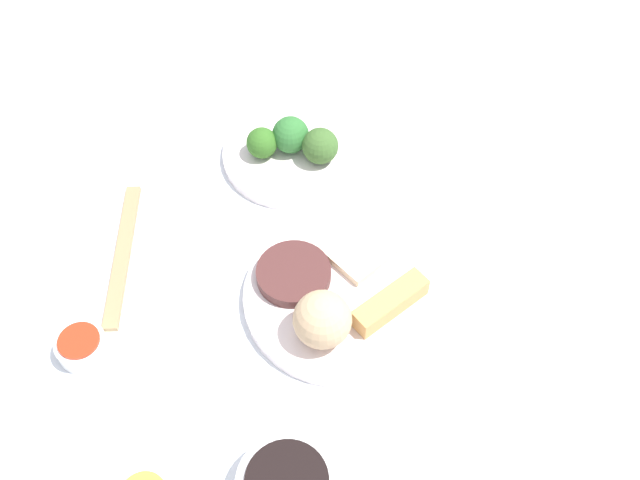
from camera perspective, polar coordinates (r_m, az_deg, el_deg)
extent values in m
cube|color=silver|center=(0.90, -0.42, -7.86)|extent=(2.20, 2.20, 0.02)
cylinder|color=white|center=(0.91, 1.69, -4.57)|extent=(0.25, 0.25, 0.02)
sphere|color=tan|center=(0.84, 0.20, -6.48)|extent=(0.07, 0.07, 0.07)
cube|color=tan|center=(0.88, 5.73, -5.08)|extent=(0.11, 0.03, 0.03)
cube|color=beige|center=(0.93, 3.11, -0.95)|extent=(0.08, 0.08, 0.01)
cylinder|color=#4A2725|center=(0.91, -2.16, -2.76)|extent=(0.10, 0.10, 0.02)
cylinder|color=white|center=(1.07, -2.17, 7.02)|extent=(0.21, 0.21, 0.01)
sphere|color=#2E6D2F|center=(1.05, -2.41, 8.54)|extent=(0.06, 0.06, 0.06)
sphere|color=#3A6028|center=(1.03, 0.02, 7.65)|extent=(0.05, 0.05, 0.05)
sphere|color=#326520|center=(1.05, -4.75, 7.87)|extent=(0.05, 0.05, 0.05)
cylinder|color=white|center=(0.91, -18.77, -8.21)|extent=(0.06, 0.06, 0.03)
cylinder|color=red|center=(0.90, -19.03, -7.74)|extent=(0.05, 0.05, 0.00)
cube|color=#9D7F55|center=(0.99, -15.74, -1.09)|extent=(0.16, 0.20, 0.01)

